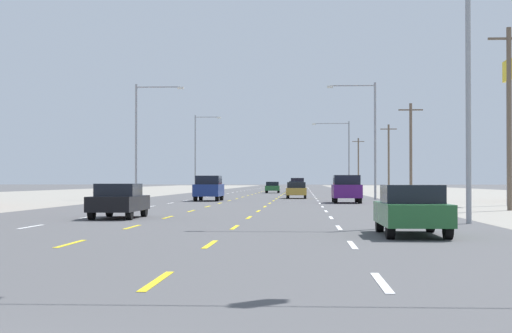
{
  "coord_description": "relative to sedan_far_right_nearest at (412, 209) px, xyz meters",
  "views": [
    {
      "loc": [
        4.03,
        -5.92,
        1.57
      ],
      "look_at": [
        -0.08,
        67.62,
        2.85
      ],
      "focal_mm": 58.26,
      "sensor_mm": 36.0,
      "label": 1
    }
  ],
  "objects": [
    {
      "name": "sedan_center_turn_farthest",
      "position": [
        -6.99,
        83.48,
        0.0
      ],
      "size": [
        1.8,
        4.5,
        1.46
      ],
      "color": "#235B2D",
      "rests_on": "ground"
    },
    {
      "name": "utility_pole_right_row_2",
      "position": [
        8.32,
        86.72,
        3.97
      ],
      "size": [
        2.2,
        0.26,
        9.06
      ],
      "color": "brown",
      "rests_on": "ground"
    },
    {
      "name": "sedan_far_right_nearest",
      "position": [
        0.0,
        0.0,
        0.0
      ],
      "size": [
        1.8,
        4.5,
        1.46
      ],
      "color": "#235B2D",
      "rests_on": "ground"
    },
    {
      "name": "sedan_inner_right_far",
      "position": [
        -3.67,
        50.24,
        0.0
      ],
      "size": [
        1.8,
        4.5,
        1.46
      ],
      "color": "#B28C33",
      "rests_on": "ground"
    },
    {
      "name": "streetlight_left_row_1",
      "position": [
        -16.9,
        45.99,
        4.95
      ],
      "size": [
        4.19,
        0.26,
        9.85
      ],
      "color": "gray",
      "rests_on": "ground"
    },
    {
      "name": "utility_pole_right_row_1",
      "position": [
        6.73,
        52.02,
        3.76
      ],
      "size": [
        2.2,
        0.26,
        8.65
      ],
      "color": "brown",
      "rests_on": "ground"
    },
    {
      "name": "streetlight_right_row_0",
      "position": [
        2.52,
        6.82,
        5.52
      ],
      "size": [
        4.7,
        0.26,
        10.83
      ],
      "color": "gray",
      "rests_on": "ground"
    },
    {
      "name": "hatchback_inner_right_farther",
      "position": [
        -3.88,
        73.7,
        0.03
      ],
      "size": [
        1.72,
        3.9,
        1.54
      ],
      "color": "silver",
      "rests_on": "ground"
    },
    {
      "name": "utility_pole_right_row_3",
      "position": [
        6.98,
        126.42,
        4.08
      ],
      "size": [
        2.2,
        0.26,
        9.29
      ],
      "color": "brown",
      "rests_on": "ground"
    },
    {
      "name": "suv_far_right_mid",
      "position": [
        0.01,
        35.4,
        0.27
      ],
      "size": [
        1.98,
        4.9,
        1.98
      ],
      "color": "#4C196B",
      "rests_on": "ground"
    },
    {
      "name": "pole_sign_right_row_1",
      "position": [
        9.96,
        29.49,
        6.05
      ],
      "size": [
        0.24,
        1.9,
        9.28
      ],
      "color": "gray",
      "rests_on": "ground"
    },
    {
      "name": "streetlight_right_row_2",
      "position": [
        2.42,
        85.15,
        4.8
      ],
      "size": [
        4.94,
        0.26,
        9.39
      ],
      "color": "gray",
      "rests_on": "ground"
    },
    {
      "name": "ground_plane",
      "position": [
        -7.17,
        47.82,
        -0.76
      ],
      "size": [
        572.0,
        572.0,
        0.0
      ],
      "primitive_type": "plane",
      "color": "#4C4C4F"
    },
    {
      "name": "streetlight_right_row_1",
      "position": [
        2.57,
        45.99,
        4.95
      ],
      "size": [
        4.14,
        0.26,
        9.87
      ],
      "color": "gray",
      "rests_on": "ground"
    },
    {
      "name": "utility_pole_right_row_0",
      "position": [
        7.85,
        20.59,
        4.32
      ],
      "size": [
        2.2,
        0.26,
        9.75
      ],
      "color": "brown",
      "rests_on": "ground"
    },
    {
      "name": "suv_inner_left_midfar",
      "position": [
        -10.48,
        40.77,
        0.27
      ],
      "size": [
        1.98,
        4.9,
        1.98
      ],
      "color": "navy",
      "rests_on": "ground"
    },
    {
      "name": "lane_markings",
      "position": [
        -7.17,
        86.32,
        -0.75
      ],
      "size": [
        10.64,
        227.6,
        0.01
      ],
      "color": "white",
      "rests_on": "ground"
    },
    {
      "name": "streetlight_left_row_2",
      "position": [
        -17.01,
        85.15,
        5.09
      ],
      "size": [
        3.51,
        0.26,
        10.29
      ],
      "color": "gray",
      "rests_on": "ground"
    },
    {
      "name": "suv_inner_right_distant_a",
      "position": [
        -3.83,
        92.91,
        0.27
      ],
      "size": [
        1.98,
        4.9,
        1.98
      ],
      "color": "maroon",
      "rests_on": "ground"
    },
    {
      "name": "sedan_inner_left_near",
      "position": [
        -10.84,
        10.4,
        0.0
      ],
      "size": [
        1.8,
        4.5,
        1.46
      ],
      "color": "black",
      "rests_on": "ground"
    }
  ]
}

